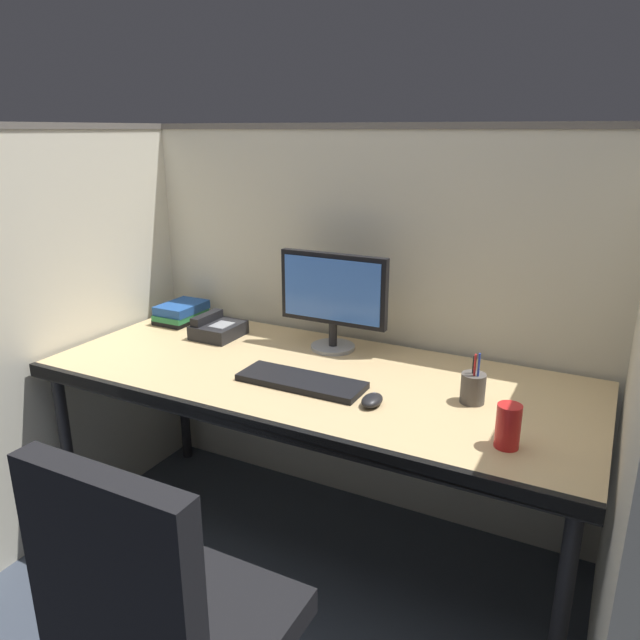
{
  "coord_description": "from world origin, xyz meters",
  "views": [
    {
      "loc": [
        0.91,
        -1.42,
        1.55
      ],
      "look_at": [
        0.0,
        0.35,
        0.92
      ],
      "focal_mm": 33.82,
      "sensor_mm": 36.0,
      "label": 1
    }
  ],
  "objects_px": {
    "book_stack": "(181,312)",
    "pen_cup": "(473,388)",
    "desk": "(312,387)",
    "computer_mouse": "(372,400)",
    "monitor_center": "(333,295)",
    "keyboard_main": "(301,381)",
    "desk_phone": "(217,329)",
    "soda_can": "(508,426)"
  },
  "relations": [
    {
      "from": "book_stack",
      "to": "pen_cup",
      "type": "distance_m",
      "value": 1.36
    },
    {
      "from": "desk",
      "to": "pen_cup",
      "type": "xyz_separation_m",
      "value": [
        0.55,
        0.03,
        0.1
      ]
    },
    {
      "from": "computer_mouse",
      "to": "pen_cup",
      "type": "distance_m",
      "value": 0.31
    },
    {
      "from": "desk",
      "to": "monitor_center",
      "type": "distance_m",
      "value": 0.38
    },
    {
      "from": "desk",
      "to": "computer_mouse",
      "type": "height_order",
      "value": "computer_mouse"
    },
    {
      "from": "keyboard_main",
      "to": "desk_phone",
      "type": "distance_m",
      "value": 0.6
    },
    {
      "from": "monitor_center",
      "to": "soda_can",
      "type": "relative_size",
      "value": 3.52
    },
    {
      "from": "desk",
      "to": "book_stack",
      "type": "xyz_separation_m",
      "value": [
        -0.79,
        0.27,
        0.09
      ]
    },
    {
      "from": "monitor_center",
      "to": "computer_mouse",
      "type": "xyz_separation_m",
      "value": [
        0.33,
        -0.39,
        -0.2
      ]
    },
    {
      "from": "desk",
      "to": "computer_mouse",
      "type": "relative_size",
      "value": 19.79
    },
    {
      "from": "monitor_center",
      "to": "book_stack",
      "type": "xyz_separation_m",
      "value": [
        -0.75,
        0.01,
        -0.17
      ]
    },
    {
      "from": "desk",
      "to": "soda_can",
      "type": "distance_m",
      "value": 0.73
    },
    {
      "from": "desk_phone",
      "to": "keyboard_main",
      "type": "bearing_deg",
      "value": -26.42
    },
    {
      "from": "pen_cup",
      "to": "keyboard_main",
      "type": "bearing_deg",
      "value": -167.27
    },
    {
      "from": "computer_mouse",
      "to": "desk_phone",
      "type": "distance_m",
      "value": 0.87
    },
    {
      "from": "keyboard_main",
      "to": "book_stack",
      "type": "relative_size",
      "value": 1.98
    },
    {
      "from": "desk_phone",
      "to": "pen_cup",
      "type": "height_order",
      "value": "pen_cup"
    },
    {
      "from": "desk",
      "to": "monitor_center",
      "type": "xyz_separation_m",
      "value": [
        -0.05,
        0.26,
        0.27
      ]
    },
    {
      "from": "keyboard_main",
      "to": "pen_cup",
      "type": "relative_size",
      "value": 2.55
    },
    {
      "from": "soda_can",
      "to": "pen_cup",
      "type": "relative_size",
      "value": 0.72
    },
    {
      "from": "book_stack",
      "to": "pen_cup",
      "type": "xyz_separation_m",
      "value": [
        1.34,
        -0.24,
        0.01
      ]
    },
    {
      "from": "computer_mouse",
      "to": "desk",
      "type": "bearing_deg",
      "value": 154.8
    },
    {
      "from": "desk_phone",
      "to": "computer_mouse",
      "type": "bearing_deg",
      "value": -20.84
    },
    {
      "from": "monitor_center",
      "to": "keyboard_main",
      "type": "distance_m",
      "value": 0.41
    },
    {
      "from": "monitor_center",
      "to": "desk_phone",
      "type": "distance_m",
      "value": 0.52
    },
    {
      "from": "monitor_center",
      "to": "soda_can",
      "type": "height_order",
      "value": "monitor_center"
    },
    {
      "from": "keyboard_main",
      "to": "soda_can",
      "type": "height_order",
      "value": "soda_can"
    },
    {
      "from": "monitor_center",
      "to": "desk_phone",
      "type": "height_order",
      "value": "monitor_center"
    },
    {
      "from": "desk",
      "to": "computer_mouse",
      "type": "bearing_deg",
      "value": -25.2
    },
    {
      "from": "desk",
      "to": "pen_cup",
      "type": "relative_size",
      "value": 11.26
    },
    {
      "from": "pen_cup",
      "to": "desk",
      "type": "bearing_deg",
      "value": -176.86
    },
    {
      "from": "computer_mouse",
      "to": "book_stack",
      "type": "xyz_separation_m",
      "value": [
        -1.07,
        0.4,
        0.02
      ]
    },
    {
      "from": "soda_can",
      "to": "book_stack",
      "type": "relative_size",
      "value": 0.56
    },
    {
      "from": "monitor_center",
      "to": "desk_phone",
      "type": "relative_size",
      "value": 2.26
    },
    {
      "from": "desk_phone",
      "to": "book_stack",
      "type": "bearing_deg",
      "value": 160.79
    },
    {
      "from": "pen_cup",
      "to": "computer_mouse",
      "type": "bearing_deg",
      "value": -148.89
    },
    {
      "from": "keyboard_main",
      "to": "desk_phone",
      "type": "xyz_separation_m",
      "value": [
        -0.54,
        0.27,
        0.02
      ]
    },
    {
      "from": "computer_mouse",
      "to": "pen_cup",
      "type": "height_order",
      "value": "pen_cup"
    },
    {
      "from": "desk",
      "to": "book_stack",
      "type": "distance_m",
      "value": 0.84
    },
    {
      "from": "keyboard_main",
      "to": "pen_cup",
      "type": "distance_m",
      "value": 0.55
    },
    {
      "from": "desk",
      "to": "soda_can",
      "type": "relative_size",
      "value": 15.57
    },
    {
      "from": "desk",
      "to": "keyboard_main",
      "type": "height_order",
      "value": "keyboard_main"
    }
  ]
}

